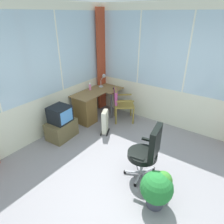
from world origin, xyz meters
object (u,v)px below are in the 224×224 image
Objects in this scene: desk at (86,107)px; office_chair at (148,150)px; tv_on_stand at (61,124)px; potted_plant at (157,188)px; tv_remote at (115,89)px; desk_lamp at (104,78)px; wooden_armchair at (120,101)px; spray_bottle at (90,86)px; space_heater at (105,121)px.

office_chair is at bearing -112.24° from desk.
tv_on_stand reaches higher than potted_plant.
desk is 0.92m from tv_remote.
tv_remote is 0.26× the size of potted_plant.
desk_lamp reaches higher than tv_on_stand.
wooden_armchair is 2.07m from office_chair.
tv_on_stand is (-1.68, 0.29, -0.39)m from tv_remote.
wooden_armchair is (0.18, -0.83, -0.27)m from spray_bottle.
tv_remote is at bearing -9.73° from tv_on_stand.
office_chair reaches higher than wooden_armchair.
potted_plant is at bearing -137.75° from office_chair.
space_heater is at bearing 57.64° from potted_plant.
desk is 0.88m from wooden_armchair.
desk_lamp is 1.40m from space_heater.
desk is at bearing 62.90° from potted_plant.
desk_lamp is at bearing 50.72° from potted_plant.
tv_remote is (0.78, -0.35, 0.34)m from desk.
office_chair is at bearing -107.61° from tv_remote.
space_heater is at bearing -132.82° from tv_remote.
office_chair is at bearing -89.94° from tv_on_stand.
desk is at bearing 78.21° from space_heater.
office_chair is at bearing -118.29° from spray_bottle.
spray_bottle is 2.66m from office_chair.
tv_on_stand is at bearing 90.06° from office_chair.
tv_on_stand is (-1.70, -0.10, -0.61)m from desk_lamp.
desk reaches higher than space_heater.
space_heater is (-0.94, -0.38, -0.44)m from tv_remote.
office_chair is 2.12m from tv_on_stand.
desk is 2.87m from potted_plant.
space_heater is at bearing -101.79° from desk.
desk is 8.98× the size of tv_remote.
desk_lamp is 2.38× the size of tv_remote.
potted_plant is (-0.41, -2.49, -0.00)m from tv_on_stand.
wooden_armchair is 1.11× the size of tv_on_stand.
desk_lamp is at bearing 52.42° from office_chair.
space_heater is at bearing -120.20° from spray_bottle.
tv_remote is 0.18× the size of wooden_armchair.
space_heater is (-0.52, -0.89, -0.54)m from spray_bottle.
spray_bottle is at bearing 61.71° from office_chair.
wooden_armchair is at bearing 46.41° from office_chair.
potted_plant is (-1.30, -2.55, -0.05)m from desk.
tv_remote is at bearing 52.84° from wooden_armchair.
wooden_armchair is (-0.24, -0.32, -0.18)m from tv_remote.
spray_bottle is 0.25× the size of wooden_armchair.
desk is 0.99m from desk_lamp.
tv_on_stand is at bearing 80.55° from potted_plant.
potted_plant is (-1.15, -1.82, 0.05)m from space_heater.
potted_plant is (-2.11, -2.58, -0.61)m from desk_lamp.
spray_bottle reaches higher than tv_remote.
office_chair reaches higher than tv_remote.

